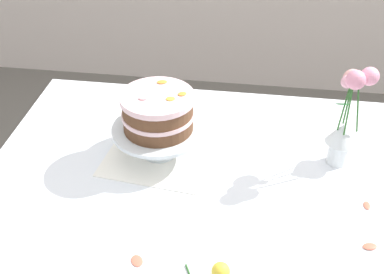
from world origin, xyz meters
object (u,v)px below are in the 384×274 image
(layer_cake, at_px, (158,111))
(flower_vase, at_px, (347,118))
(fallen_rose, at_px, (220,272))
(dining_table, at_px, (214,204))
(cake_stand, at_px, (159,132))

(layer_cake, bearing_deg, flower_vase, 3.63)
(flower_vase, relative_size, fallen_rose, 2.97)
(dining_table, relative_size, flower_vase, 4.19)
(flower_vase, distance_m, fallen_rose, 0.60)
(dining_table, xyz_separation_m, fallen_rose, (0.05, -0.34, 0.11))
(dining_table, distance_m, cake_stand, 0.28)
(dining_table, bearing_deg, cake_stand, 148.92)
(fallen_rose, bearing_deg, layer_cake, 117.25)
(flower_vase, bearing_deg, fallen_rose, -123.02)
(layer_cake, distance_m, fallen_rose, 0.53)
(layer_cake, relative_size, fallen_rose, 1.99)
(layer_cake, height_order, flower_vase, flower_vase)
(dining_table, height_order, cake_stand, cake_stand)
(dining_table, distance_m, layer_cake, 0.33)
(dining_table, height_order, layer_cake, layer_cake)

